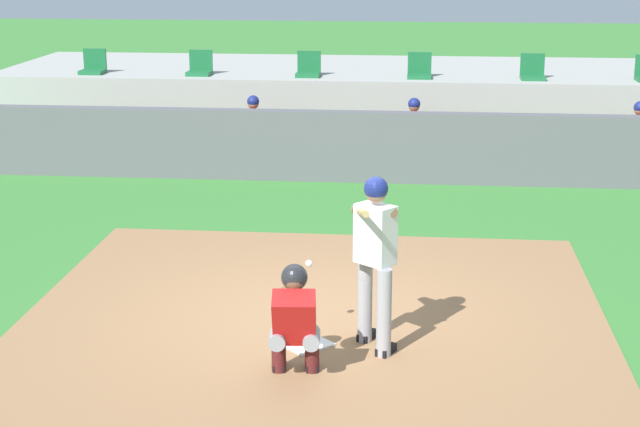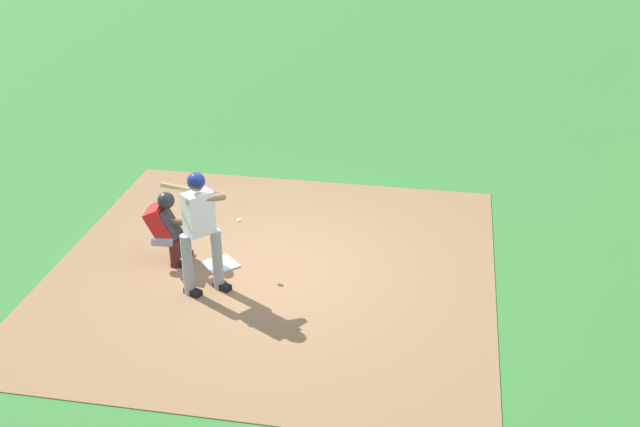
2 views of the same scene
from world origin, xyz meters
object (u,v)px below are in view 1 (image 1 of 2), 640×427
(catcher_crouched, at_px, (294,317))
(stadium_seat_1, at_px, (200,68))
(dugout_player_1, at_px, (413,134))
(stadium_seat_3, at_px, (419,71))
(batter_at_plate, at_px, (374,252))
(stadium_seat_2, at_px, (309,69))
(dugout_player_0, at_px, (253,131))
(stadium_seat_0, at_px, (94,67))
(dugout_player_2, at_px, (639,138))
(home_plate, at_px, (306,344))
(stadium_seat_4, at_px, (533,72))

(catcher_crouched, distance_m, stadium_seat_1, 11.44)
(dugout_player_1, bearing_deg, stadium_seat_3, 87.87)
(batter_at_plate, xyz_separation_m, stadium_seat_2, (-1.78, 10.19, 0.50))
(dugout_player_0, distance_m, stadium_seat_3, 3.69)
(stadium_seat_0, height_order, stadium_seat_1, same)
(dugout_player_2, distance_m, stadium_seat_0, 10.56)
(dugout_player_1, relative_size, stadium_seat_2, 2.71)
(batter_at_plate, bearing_deg, stadium_seat_3, 87.81)
(dugout_player_2, xyz_separation_m, stadium_seat_1, (-8.16, 2.03, 0.86))
(home_plate, relative_size, stadium_seat_3, 0.92)
(dugout_player_2, distance_m, stadium_seat_3, 4.42)
(dugout_player_1, distance_m, dugout_player_2, 3.91)
(dugout_player_0, xyz_separation_m, stadium_seat_3, (2.96, 2.03, 0.86))
(batter_at_plate, bearing_deg, dugout_player_2, 62.65)
(dugout_player_1, distance_m, stadium_seat_4, 3.15)
(batter_at_plate, relative_size, stadium_seat_0, 3.76)
(dugout_player_2, xyz_separation_m, stadium_seat_3, (-3.83, 2.03, 0.86))
(dugout_player_0, relative_size, dugout_player_2, 1.00)
(dugout_player_1, distance_m, stadium_seat_2, 3.04)
(dugout_player_2, bearing_deg, batter_at_plate, -117.35)
(batter_at_plate, height_order, stadium_seat_3, stadium_seat_3)
(catcher_crouched, relative_size, dugout_player_0, 1.12)
(stadium_seat_1, bearing_deg, dugout_player_1, -25.54)
(dugout_player_1, distance_m, stadium_seat_3, 2.21)
(batter_at_plate, relative_size, catcher_crouched, 1.24)
(dugout_player_0, bearing_deg, catcher_crouched, -78.23)
(dugout_player_2, bearing_deg, dugout_player_1, 180.00)
(catcher_crouched, xyz_separation_m, stadium_seat_2, (-1.06, 10.93, 0.93))
(stadium_seat_1, relative_size, stadium_seat_3, 1.00)
(home_plate, bearing_deg, catcher_crouched, -91.80)
(batter_at_plate, xyz_separation_m, stadium_seat_1, (-3.94, 10.19, 0.50))
(dugout_player_1, height_order, stadium_seat_1, stadium_seat_1)
(stadium_seat_0, relative_size, stadium_seat_3, 1.00)
(stadium_seat_3, relative_size, stadium_seat_4, 1.00)
(stadium_seat_0, height_order, stadium_seat_2, same)
(catcher_crouched, bearing_deg, stadium_seat_0, 116.26)
(catcher_crouched, bearing_deg, dugout_player_0, 101.77)
(stadium_seat_2, xyz_separation_m, stadium_seat_4, (4.33, 0.00, 0.00))
(dugout_player_1, distance_m, stadium_seat_1, 4.80)
(home_plate, xyz_separation_m, dugout_player_2, (4.91, 8.14, 0.65))
(stadium_seat_1, relative_size, stadium_seat_4, 1.00)
(home_plate, bearing_deg, dugout_player_0, 102.98)
(home_plate, relative_size, stadium_seat_0, 0.92)
(batter_at_plate, bearing_deg, stadium_seat_0, 120.94)
(catcher_crouched, distance_m, dugout_player_0, 9.09)
(dugout_player_2, bearing_deg, stadium_seat_4, 129.26)
(stadium_seat_0, bearing_deg, stadium_seat_4, 0.00)
(catcher_crouched, height_order, stadium_seat_2, stadium_seat_2)
(stadium_seat_1, distance_m, stadium_seat_3, 4.33)
(dugout_player_1, bearing_deg, stadium_seat_2, 135.78)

